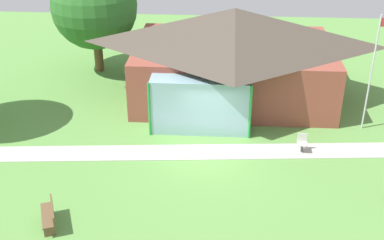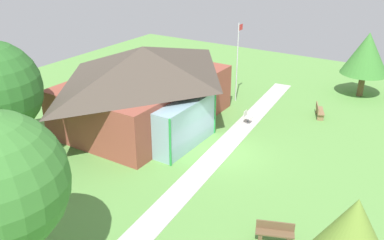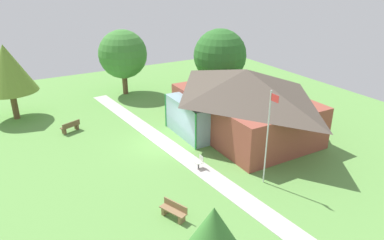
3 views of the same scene
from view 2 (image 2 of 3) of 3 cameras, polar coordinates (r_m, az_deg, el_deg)
ground_plane at (r=23.40m, az=4.25°, el=-4.34°), size 44.00×44.00×0.00m
pavilion at (r=26.23m, az=-6.36°, el=4.88°), size 11.38×8.69×4.93m
footpath at (r=23.45m, az=3.92°, el=-4.22°), size 25.35×3.52×0.03m
flagpole at (r=29.65m, az=6.26°, el=8.29°), size 0.64×0.08×5.66m
bench_lawn_far_right at (r=28.80m, az=17.05°, el=1.14°), size 1.56×0.96×0.84m
bench_front_left at (r=17.20m, az=11.29°, el=-14.98°), size 0.96×1.56×0.84m
patio_chair_lawn_spare at (r=26.79m, az=7.56°, el=0.33°), size 0.44×0.44×0.86m
tree_far_east at (r=32.98m, az=22.83°, el=8.39°), size 3.38×3.38×4.78m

